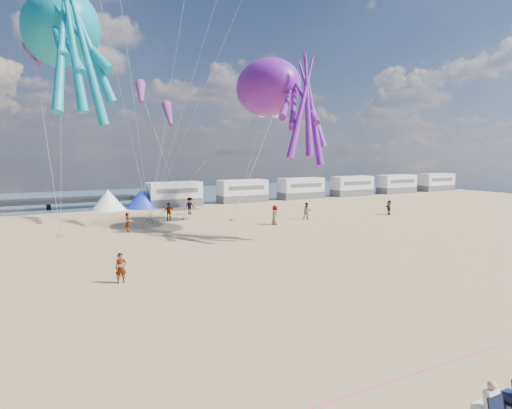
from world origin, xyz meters
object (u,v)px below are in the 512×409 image
motorhome_2 (301,188)px  kite_panda (270,94)px  motorhome_5 (436,182)px  beachgoer_1 (307,211)px  sandbag_b (155,221)px  kite_teddy_orange (283,90)px  motorhome_1 (243,191)px  windsock_mid (141,93)px  sandbag_d (186,218)px  sandbag_c (233,220)px  sandbag_a (61,236)px  beachgoer_2 (190,206)px  beachgoer_5 (128,223)px  windsock_right (169,114)px  tent_blue (142,198)px  standing_person (121,268)px  kite_octopus_teal (61,29)px  beachgoer_0 (275,215)px  sandbag_e (149,219)px  motorhome_3 (352,186)px  beachgoer_3 (169,212)px  kite_octopus_purple (268,87)px  windsock_left (34,54)px  tent_white (108,200)px  motorhome_4 (397,184)px  beachgoer_4 (389,207)px  motorhome_0 (174,194)px

motorhome_2 → kite_panda: bearing=-132.7°
motorhome_5 → beachgoer_1: 43.29m
sandbag_b → kite_teddy_orange: kite_teddy_orange is taller
motorhome_1 → windsock_mid: bearing=-145.9°
sandbag_d → motorhome_5: bearing=12.9°
motorhome_2 → sandbag_c: 23.25m
motorhome_1 → sandbag_a: bearing=-146.8°
beachgoer_2 → sandbag_d: (-1.74, -3.45, -0.81)m
beachgoer_5 → kite_teddy_orange: (19.26, 6.32, 12.80)m
motorhome_2 → sandbag_d: size_ratio=13.20×
kite_teddy_orange → windsock_right: size_ratio=1.31×
tent_blue → windsock_right: 16.45m
sandbag_d → sandbag_a: bearing=-160.0°
tent_blue → kite_panda: size_ratio=0.62×
standing_person → kite_octopus_teal: size_ratio=0.14×
sandbag_c → kite_teddy_orange: kite_teddy_orange is taller
beachgoer_0 → sandbag_e: 12.49m
beachgoer_1 → beachgoer_0: bearing=-149.6°
beachgoer_1 → sandbag_c: 7.42m
motorhome_3 → beachgoer_2: (-29.55, -8.04, -0.58)m
motorhome_5 → beachgoer_5: bearing=-164.3°
beachgoer_2 → beachgoer_3: beachgoer_2 is taller
beachgoer_2 → beachgoer_5: 11.71m
beachgoer_1 → kite_teddy_orange: 14.94m
sandbag_c → kite_panda: bearing=-28.1°
motorhome_2 → kite_teddy_orange: size_ratio=1.12×
beachgoer_2 → kite_octopus_purple: (2.60, -12.05, 11.19)m
windsock_left → tent_white: bearing=63.3°
beachgoer_0 → sandbag_d: (-6.12, 6.91, -0.78)m
beachgoer_3 → sandbag_c: bearing=151.8°
sandbag_c → windsock_left: 21.84m
beachgoer_1 → windsock_left: 27.07m
motorhome_3 → sandbag_a: size_ratio=13.20×
beachgoer_1 → kite_octopus_purple: bearing=-139.5°
kite_octopus_purple → motorhome_4: bearing=49.5°
sandbag_b → sandbag_c: size_ratio=1.00×
sandbag_b → windsock_right: windsock_right is taller
kite_octopus_purple → sandbag_a: bearing=-174.0°
motorhome_1 → windsock_left: 32.93m
tent_blue → kite_octopus_purple: size_ratio=0.35×
tent_white → kite_octopus_purple: bearing=-64.6°
beachgoer_0 → beachgoer_3: bearing=49.0°
kite_panda → kite_teddy_orange: bearing=52.3°
beachgoer_4 → kite_octopus_purple: (-15.99, -1.51, 11.34)m
motorhome_1 → motorhome_3: 19.00m
motorhome_2 → motorhome_5: size_ratio=1.00×
motorhome_2 → kite_octopus_purple: size_ratio=0.58×
motorhome_0 → beachgoer_1: motorhome_0 is taller
beachgoer_3 → sandbag_c: 6.35m
standing_person → beachgoer_1: bearing=37.3°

